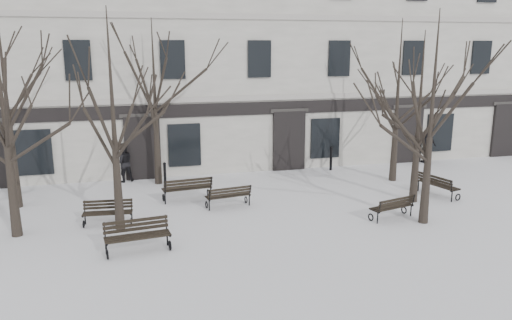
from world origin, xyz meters
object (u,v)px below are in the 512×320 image
object	(u,v)px
tree_1	(112,94)
bench_0	(137,235)
tree_3	(420,97)
bench_4	(187,188)
tree_0	(2,100)
tree_2	(433,93)
bench_2	(393,207)
bench_3	(108,212)
bench_5	(437,184)
bench_1	(229,195)

from	to	relation	value
tree_1	bench_0	size ratio (longest dim) A/B	3.64
tree_3	bench_4	bearing A→B (deg)	165.13
tree_0	tree_2	world-z (taller)	tree_2
bench_2	bench_4	world-z (taller)	bench_4
bench_2	bench_3	world-z (taller)	bench_2
tree_1	bench_2	xyz separation A→B (m)	(9.37, -1.44, -4.06)
bench_4	bench_5	distance (m)	10.13
tree_2	bench_2	bearing A→B (deg)	145.96
tree_2	bench_4	world-z (taller)	tree_2
tree_3	bench_4	size ratio (longest dim) A/B	3.30
tree_0	bench_0	xyz separation A→B (m)	(3.78, -2.26, -3.87)
tree_2	bench_5	world-z (taller)	tree_2
bench_1	bench_4	xyz separation A→B (m)	(-1.42, 1.21, 0.06)
tree_2	bench_1	distance (m)	8.14
tree_3	bench_0	bearing A→B (deg)	-167.72
tree_3	bench_2	world-z (taller)	tree_3
tree_0	tree_2	bearing A→B (deg)	-9.17
bench_2	bench_5	bearing A→B (deg)	-161.86
tree_2	bench_2	xyz separation A→B (m)	(-0.87, 0.59, -4.03)
tree_3	bench_4	distance (m)	9.63
tree_1	bench_5	xyz separation A→B (m)	(12.52, 0.60, -4.02)
tree_0	tree_3	xyz separation A→B (m)	(14.44, 0.06, -0.28)
bench_0	bench_3	size ratio (longest dim) A/B	1.17
bench_0	bench_1	xyz separation A→B (m)	(3.45, 3.41, -0.06)
tree_1	bench_4	xyz separation A→B (m)	(2.57, 2.51, -3.99)
bench_2	bench_5	xyz separation A→B (m)	(3.15, 2.04, 0.04)
tree_3	bench_0	world-z (taller)	tree_3
tree_1	tree_3	xyz separation A→B (m)	(11.21, 0.21, -0.40)
tree_2	bench_2	world-z (taller)	tree_2
bench_0	bench_5	size ratio (longest dim) A/B	1.04
tree_1	bench_3	xyz separation A→B (m)	(-0.40, 0.53, -4.06)
tree_1	bench_5	bearing A→B (deg)	2.76
bench_0	bench_5	bearing A→B (deg)	5.90
tree_0	tree_3	world-z (taller)	tree_0
tree_0	tree_1	world-z (taller)	tree_1
bench_0	bench_4	xyz separation A→B (m)	(2.03, 4.62, 0.00)
bench_1	bench_5	xyz separation A→B (m)	(8.53, -0.69, 0.03)
tree_0	bench_0	bearing A→B (deg)	-30.94
bench_2	tree_2	bearing A→B (deg)	131.17
bench_1	bench_4	world-z (taller)	bench_4
tree_0	bench_1	xyz separation A→B (m)	(7.23, 1.14, -3.93)
tree_3	bench_0	distance (m)	11.49
tree_2	bench_1	xyz separation A→B (m)	(-6.25, 3.32, -4.02)
tree_0	bench_2	size ratio (longest dim) A/B	3.98
tree_2	bench_1	size ratio (longest dim) A/B	4.06
tree_3	bench_1	world-z (taller)	tree_3
bench_4	bench_2	bearing A→B (deg)	143.41
bench_1	bench_3	xyz separation A→B (m)	(-4.38, -0.77, -0.01)
tree_2	bench_3	size ratio (longest dim) A/B	4.23
tree_1	tree_3	distance (m)	11.22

